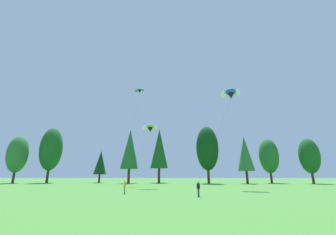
{
  "coord_description": "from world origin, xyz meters",
  "views": [
    {
      "loc": [
        2.23,
        -3.08,
        2.53
      ],
      "look_at": [
        1.73,
        22.54,
        9.19
      ],
      "focal_mm": 22.97,
      "sensor_mm": 36.0,
      "label": 1
    }
  ],
  "objects_px": {
    "kite_flyer_near": "(125,186)",
    "parafoil_kite_far_teal": "(140,91)",
    "kite_flyer_mid": "(198,188)",
    "parafoil_kite_mid_blue_white": "(231,94)",
    "parafoil_kite_high_lime_white": "(150,128)"
  },
  "relations": [
    {
      "from": "kite_flyer_near",
      "to": "parafoil_kite_far_teal",
      "type": "relative_size",
      "value": 0.08
    },
    {
      "from": "parafoil_kite_far_teal",
      "to": "parafoil_kite_mid_blue_white",
      "type": "bearing_deg",
      "value": -29.12
    },
    {
      "from": "parafoil_kite_high_lime_white",
      "to": "parafoil_kite_far_teal",
      "type": "bearing_deg",
      "value": 113.05
    },
    {
      "from": "kite_flyer_mid",
      "to": "parafoil_kite_far_teal",
      "type": "distance_m",
      "value": 33.45
    },
    {
      "from": "parafoil_kite_far_teal",
      "to": "kite_flyer_mid",
      "type": "bearing_deg",
      "value": -65.46
    },
    {
      "from": "kite_flyer_mid",
      "to": "parafoil_kite_far_teal",
      "type": "height_order",
      "value": "parafoil_kite_far_teal"
    },
    {
      "from": "kite_flyer_near",
      "to": "parafoil_kite_mid_blue_white",
      "type": "height_order",
      "value": "parafoil_kite_mid_blue_white"
    },
    {
      "from": "kite_flyer_mid",
      "to": "parafoil_kite_high_lime_white",
      "type": "relative_size",
      "value": 0.14
    },
    {
      "from": "kite_flyer_near",
      "to": "parafoil_kite_far_teal",
      "type": "xyz_separation_m",
      "value": [
        -1.77,
        20.11,
        21.06
      ]
    },
    {
      "from": "kite_flyer_mid",
      "to": "parafoil_kite_high_lime_white",
      "type": "distance_m",
      "value": 19.28
    },
    {
      "from": "kite_flyer_near",
      "to": "parafoil_kite_far_teal",
      "type": "height_order",
      "value": "parafoil_kite_far_teal"
    },
    {
      "from": "parafoil_kite_mid_blue_white",
      "to": "kite_flyer_near",
      "type": "bearing_deg",
      "value": -151.05
    },
    {
      "from": "kite_flyer_near",
      "to": "kite_flyer_mid",
      "type": "relative_size",
      "value": 1.0
    },
    {
      "from": "kite_flyer_mid",
      "to": "parafoil_kite_mid_blue_white",
      "type": "relative_size",
      "value": 0.1
    },
    {
      "from": "parafoil_kite_far_teal",
      "to": "parafoil_kite_high_lime_white",
      "type": "bearing_deg",
      "value": -66.95
    }
  ]
}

